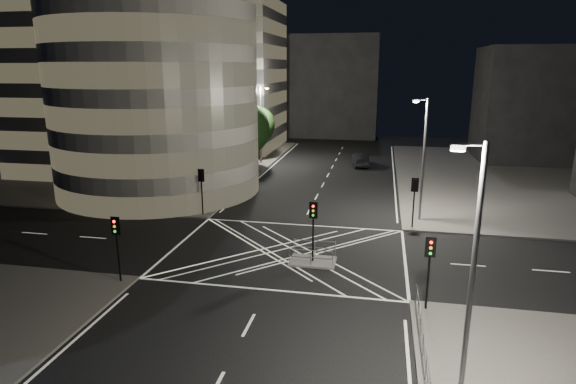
% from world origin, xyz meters
% --- Properties ---
extents(ground, '(120.00, 120.00, 0.00)m').
position_xyz_m(ground, '(0.00, 0.00, 0.00)').
color(ground, black).
rests_on(ground, ground).
extents(sidewalk_far_left, '(42.00, 42.00, 0.15)m').
position_xyz_m(sidewalk_far_left, '(-29.00, 27.00, 0.07)').
color(sidewalk_far_left, '#53504E').
rests_on(sidewalk_far_left, ground).
extents(central_island, '(3.00, 2.00, 0.15)m').
position_xyz_m(central_island, '(2.00, -1.50, 0.07)').
color(central_island, slate).
rests_on(central_island, ground).
extents(office_tower_curved, '(30.00, 29.00, 27.20)m').
position_xyz_m(office_tower_curved, '(-20.74, 18.74, 12.65)').
color(office_tower_curved, gray).
rests_on(office_tower_curved, sidewalk_far_left).
extents(office_block_rear, '(24.00, 16.00, 22.00)m').
position_xyz_m(office_block_rear, '(-22.00, 42.00, 11.15)').
color(office_block_rear, gray).
rests_on(office_block_rear, sidewalk_far_left).
extents(building_right_far, '(14.00, 12.00, 15.00)m').
position_xyz_m(building_right_far, '(26.00, 40.00, 7.65)').
color(building_right_far, black).
rests_on(building_right_far, sidewalk_far_right).
extents(building_far_end, '(18.00, 8.00, 18.00)m').
position_xyz_m(building_far_end, '(-4.00, 58.00, 9.00)').
color(building_far_end, black).
rests_on(building_far_end, ground).
extents(tree_a, '(3.74, 3.74, 6.53)m').
position_xyz_m(tree_a, '(-10.50, 9.00, 4.51)').
color(tree_a, black).
rests_on(tree_a, sidewalk_far_left).
extents(tree_b, '(5.13, 5.13, 7.49)m').
position_xyz_m(tree_b, '(-10.50, 15.00, 4.69)').
color(tree_b, black).
rests_on(tree_b, sidewalk_far_left).
extents(tree_c, '(3.69, 3.69, 6.41)m').
position_xyz_m(tree_c, '(-10.50, 21.00, 4.42)').
color(tree_c, black).
rests_on(tree_c, sidewalk_far_left).
extents(tree_d, '(5.75, 5.75, 8.20)m').
position_xyz_m(tree_d, '(-10.50, 27.00, 5.04)').
color(tree_d, black).
rests_on(tree_d, sidewalk_far_left).
extents(tree_e, '(4.36, 4.36, 7.18)m').
position_xyz_m(tree_e, '(-10.50, 33.00, 4.81)').
color(tree_e, black).
rests_on(tree_e, sidewalk_far_left).
extents(traffic_signal_fl, '(0.55, 0.22, 4.00)m').
position_xyz_m(traffic_signal_fl, '(-8.80, 6.80, 2.91)').
color(traffic_signal_fl, black).
rests_on(traffic_signal_fl, sidewalk_far_left).
extents(traffic_signal_nl, '(0.55, 0.22, 4.00)m').
position_xyz_m(traffic_signal_nl, '(-8.80, -6.80, 2.91)').
color(traffic_signal_nl, black).
rests_on(traffic_signal_nl, sidewalk_near_left).
extents(traffic_signal_fr, '(0.55, 0.22, 4.00)m').
position_xyz_m(traffic_signal_fr, '(8.80, 6.80, 2.91)').
color(traffic_signal_fr, black).
rests_on(traffic_signal_fr, sidewalk_far_right).
extents(traffic_signal_nr, '(0.55, 0.22, 4.00)m').
position_xyz_m(traffic_signal_nr, '(8.80, -6.80, 2.91)').
color(traffic_signal_nr, black).
rests_on(traffic_signal_nr, sidewalk_near_right).
extents(traffic_signal_island, '(0.55, 0.22, 4.00)m').
position_xyz_m(traffic_signal_island, '(2.00, -1.50, 2.91)').
color(traffic_signal_island, black).
rests_on(traffic_signal_island, central_island).
extents(street_lamp_left_near, '(1.25, 0.25, 10.00)m').
position_xyz_m(street_lamp_left_near, '(-9.44, 12.00, 5.54)').
color(street_lamp_left_near, slate).
rests_on(street_lamp_left_near, sidewalk_far_left).
extents(street_lamp_left_far, '(1.25, 0.25, 10.00)m').
position_xyz_m(street_lamp_left_far, '(-9.44, 30.00, 5.54)').
color(street_lamp_left_far, slate).
rests_on(street_lamp_left_far, sidewalk_far_left).
extents(street_lamp_right_far, '(1.25, 0.25, 10.00)m').
position_xyz_m(street_lamp_right_far, '(9.44, 9.00, 5.54)').
color(street_lamp_right_far, slate).
rests_on(street_lamp_right_far, sidewalk_far_right).
extents(street_lamp_right_near, '(1.25, 0.25, 10.00)m').
position_xyz_m(street_lamp_right_near, '(9.44, -14.00, 5.54)').
color(street_lamp_right_near, slate).
rests_on(street_lamp_right_near, sidewalk_near_right).
extents(railing_near_right, '(0.06, 11.70, 1.10)m').
position_xyz_m(railing_near_right, '(8.30, -12.15, 0.70)').
color(railing_near_right, slate).
rests_on(railing_near_right, sidewalk_near_right).
extents(railing_island_south, '(2.80, 0.06, 1.10)m').
position_xyz_m(railing_island_south, '(2.00, -2.40, 0.70)').
color(railing_island_south, slate).
rests_on(railing_island_south, central_island).
extents(railing_island_north, '(2.80, 0.06, 1.10)m').
position_xyz_m(railing_island_north, '(2.00, -0.60, 0.70)').
color(railing_island_north, slate).
rests_on(railing_island_north, central_island).
extents(sedan, '(2.57, 5.27, 1.66)m').
position_xyz_m(sedan, '(3.49, 31.29, 0.83)').
color(sedan, black).
rests_on(sedan, ground).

